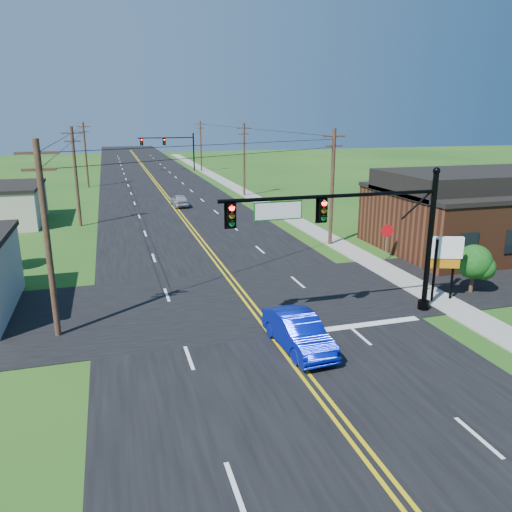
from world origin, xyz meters
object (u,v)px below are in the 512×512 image
object	(u,v)px
signal_mast_main	(352,227)
signal_mast_far	(170,146)
blue_car	(298,333)
stop_sign	(387,234)

from	to	relation	value
signal_mast_main	signal_mast_far	distance (m)	72.00
blue_car	stop_sign	world-z (taller)	stop_sign
signal_mast_far	blue_car	size ratio (longest dim) A/B	2.31
signal_mast_main	stop_sign	world-z (taller)	signal_mast_main
signal_mast_far	stop_sign	bearing A→B (deg)	-83.33
signal_mast_main	blue_car	size ratio (longest dim) A/B	2.38
blue_car	stop_sign	xyz separation A→B (m)	(11.06, 11.43, 1.08)
signal_mast_main	stop_sign	size ratio (longest dim) A/B	4.37
signal_mast_main	stop_sign	distance (m)	12.03
blue_car	stop_sign	size ratio (longest dim) A/B	1.84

